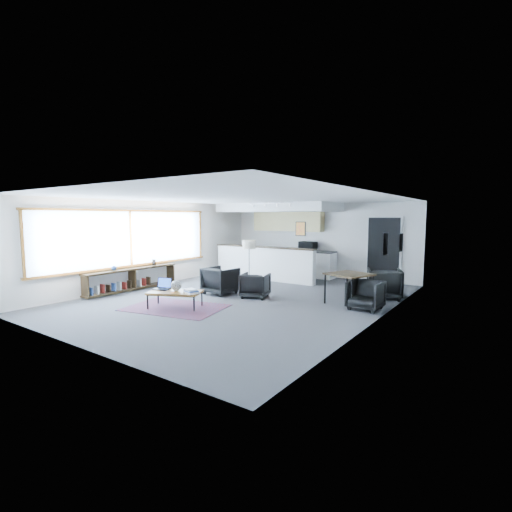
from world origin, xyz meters
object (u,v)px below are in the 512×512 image
Objects in this scene: book_stack at (191,291)px; dining_table at (349,276)px; coffee_table at (175,293)px; armchair_right at (255,284)px; ceramic_pot at (176,286)px; dining_chair_near at (365,296)px; laptop at (163,286)px; microwave at (308,245)px; armchair_left at (220,279)px; floor_lamp at (249,246)px; dining_chair_far at (384,284)px.

dining_table is (2.72, 2.61, 0.25)m from book_stack.
coffee_table is 1.92× the size of armchair_right.
ceramic_pot is 0.49m from book_stack.
dining_chair_near is (3.69, 2.40, -0.05)m from coffee_table.
laptop is 0.70× the size of dining_chair_near.
armchair_right is at bearing -84.28° from microwave.
microwave is (0.59, 4.07, 0.72)m from armchair_left.
floor_lamp is (-0.72, 3.23, 0.79)m from book_stack.
book_stack is 5.90m from microwave.
armchair_right is at bearing 38.39° from laptop.
book_stack is at bearing -18.56° from coffee_table.
dining_chair_far is (3.94, 0.60, -0.86)m from floor_lamp.
dining_chair_far is (0.00, 1.47, 0.05)m from dining_chair_near.
book_stack is 3.40m from floor_lamp.
floor_lamp is 4.14m from dining_chair_near.
dining_chair_near is (2.81, 0.41, -0.04)m from armchair_right.
armchair_left is at bearing 70.63° from coffee_table.
ceramic_pot is 3.31m from floor_lamp.
dining_chair_near is (3.94, -0.88, -0.91)m from floor_lamp.
floor_lamp is 2.43× the size of microwave.
dining_chair_far is at bearing -32.89° from microwave.
armchair_right is 0.97× the size of dining_chair_far.
microwave is (0.85, 5.88, 0.66)m from laptop.
laptop is 3.34m from floor_lamp.
ceramic_pot is 2.15m from armchair_right.
floor_lamp reaches higher than ceramic_pot.
laptop reaches higher than coffee_table.
floor_lamp reaches higher than armchair_left.
laptop is 5.98m from microwave.
dining_chair_far is (3.71, 3.82, -0.15)m from ceramic_pot.
coffee_table is at bearing 47.71° from armchair_right.
armchair_right is 1.92m from floor_lamp.
armchair_left is at bearing 6.00° from dining_chair_far.
floor_lamp reaches higher than dining_chair_near.
ceramic_pot is at bearing 84.49° from coffee_table.
dining_chair_far is (0.50, 1.21, -0.33)m from dining_table.
armchair_right is (1.06, 0.16, -0.05)m from armchair_left.
laptop reaches higher than book_stack.
dining_table reaches higher than laptop.
ceramic_pot is at bearing -146.50° from dining_chair_near.
dining_chair_far is (2.81, 1.88, 0.01)m from armchair_right.
dining_table reaches higher than dining_chair_far.
armchair_left is 1.30× the size of dining_chair_near.
laptop is at bearing -99.35° from microwave.
book_stack is at bearing -142.73° from dining_chair_near.
ceramic_pot is at bearing 97.91° from armchair_left.
floor_lamp is 4.08m from dining_chair_far.
coffee_table is 0.97× the size of floor_lamp.
floor_lamp is at bearing 169.87° from dining_table.
floor_lamp reaches higher than laptop.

